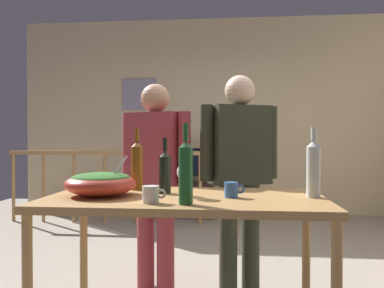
# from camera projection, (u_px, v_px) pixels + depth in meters

# --- Properties ---
(ground_plane) EXTENTS (7.80, 7.80, 0.00)m
(ground_plane) POSITION_uv_depth(u_px,v_px,m) (208.00, 281.00, 3.16)
(ground_plane) COLOR #9E9384
(back_wall) EXTENTS (6.00, 0.10, 2.90)m
(back_wall) POSITION_uv_depth(u_px,v_px,m) (220.00, 116.00, 6.04)
(back_wall) COLOR beige
(back_wall) RESTS_ON ground_plane
(framed_picture) EXTENTS (0.52, 0.03, 0.47)m
(framed_picture) POSITION_uv_depth(u_px,v_px,m) (140.00, 94.00, 6.09)
(framed_picture) COLOR #9690AE
(stair_railing) EXTENTS (3.04, 0.10, 1.00)m
(stair_railing) POSITION_uv_depth(u_px,v_px,m) (152.00, 177.00, 5.23)
(stair_railing) COLOR #B2844C
(stair_railing) RESTS_ON ground_plane
(tv_console) EXTENTS (0.90, 0.40, 0.48)m
(tv_console) POSITION_uv_depth(u_px,v_px,m) (183.00, 199.00, 5.76)
(tv_console) COLOR #38281E
(tv_console) RESTS_ON ground_plane
(flat_screen_tv) EXTENTS (0.69, 0.12, 0.49)m
(flat_screen_tv) POSITION_uv_depth(u_px,v_px,m) (183.00, 163.00, 5.72)
(flat_screen_tv) COLOR black
(flat_screen_tv) RESTS_ON tv_console
(serving_table) EXTENTS (1.51, 0.81, 0.81)m
(serving_table) POSITION_uv_depth(u_px,v_px,m) (185.00, 210.00, 2.20)
(serving_table) COLOR #B2844C
(serving_table) RESTS_ON ground_plane
(salad_bowl) EXTENTS (0.39, 0.39, 0.22)m
(salad_bowl) POSITION_uv_depth(u_px,v_px,m) (101.00, 183.00, 2.22)
(salad_bowl) COLOR #CC3D2D
(salad_bowl) RESTS_ON serving_table
(wine_glass) EXTENTS (0.08, 0.08, 0.18)m
(wine_glass) POSITION_uv_depth(u_px,v_px,m) (184.00, 174.00, 2.15)
(wine_glass) COLOR silver
(wine_glass) RESTS_ON serving_table
(wine_bottle_amber) EXTENTS (0.07, 0.07, 0.38)m
(wine_bottle_amber) POSITION_uv_depth(u_px,v_px,m) (137.00, 165.00, 2.46)
(wine_bottle_amber) COLOR brown
(wine_bottle_amber) RESTS_ON serving_table
(wine_bottle_clear) EXTENTS (0.08, 0.08, 0.38)m
(wine_bottle_clear) POSITION_uv_depth(u_px,v_px,m) (313.00, 168.00, 2.15)
(wine_bottle_clear) COLOR silver
(wine_bottle_clear) RESTS_ON serving_table
(wine_bottle_dark) EXTENTS (0.07, 0.07, 0.32)m
(wine_bottle_dark) POSITION_uv_depth(u_px,v_px,m) (165.00, 171.00, 2.31)
(wine_bottle_dark) COLOR black
(wine_bottle_dark) RESTS_ON serving_table
(wine_bottle_green) EXTENTS (0.07, 0.07, 0.39)m
(wine_bottle_green) POSITION_uv_depth(u_px,v_px,m) (186.00, 171.00, 1.93)
(wine_bottle_green) COLOR #1E5628
(wine_bottle_green) RESTS_ON serving_table
(mug_white) EXTENTS (0.12, 0.08, 0.08)m
(mug_white) POSITION_uv_depth(u_px,v_px,m) (151.00, 194.00, 1.97)
(mug_white) COLOR white
(mug_white) RESTS_ON serving_table
(mug_blue) EXTENTS (0.11, 0.07, 0.08)m
(mug_blue) POSITION_uv_depth(u_px,v_px,m) (232.00, 190.00, 2.15)
(mug_blue) COLOR #3866B2
(mug_blue) RESTS_ON serving_table
(person_standing_left) EXTENTS (0.55, 0.37, 1.52)m
(person_standing_left) POSITION_uv_depth(u_px,v_px,m) (155.00, 169.00, 2.98)
(person_standing_left) COLOR #9E3842
(person_standing_left) RESTS_ON ground_plane
(person_standing_right) EXTENTS (0.56, 0.38, 1.58)m
(person_standing_right) POSITION_uv_depth(u_px,v_px,m) (240.00, 164.00, 2.91)
(person_standing_right) COLOR #2D3323
(person_standing_right) RESTS_ON ground_plane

